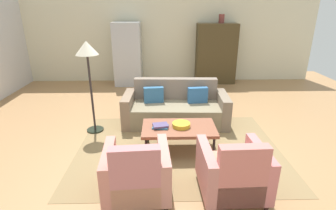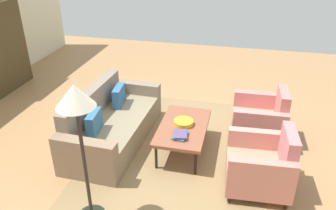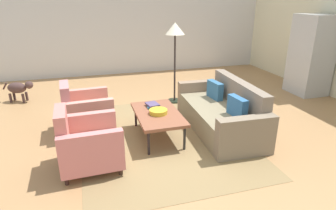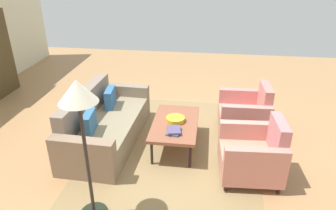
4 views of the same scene
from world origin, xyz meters
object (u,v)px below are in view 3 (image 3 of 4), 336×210
object	(u,v)px
couch	(223,113)
fruit_bowl	(158,112)
coffee_table	(158,115)
floor_lamp	(175,36)
armchair_right	(85,145)
book_stack	(152,105)
armchair_left	(84,112)
refrigerator	(311,55)
dog	(19,88)

from	to	relation	value
couch	fruit_bowl	distance (m)	1.20
coffee_table	fruit_bowl	xyz separation A→B (m)	(0.03, -0.00, 0.07)
couch	floor_lamp	world-z (taller)	floor_lamp
fruit_bowl	coffee_table	bearing A→B (deg)	180.00
armchair_right	book_stack	world-z (taller)	armchair_right
armchair_left	refrigerator	size ratio (longest dim) A/B	0.48
refrigerator	floor_lamp	xyz separation A→B (m)	(-0.30, -3.27, 0.52)
fruit_bowl	refrigerator	world-z (taller)	refrigerator
armchair_left	refrigerator	xyz separation A→B (m)	(-0.69, 5.22, 0.58)
armchair_right	refrigerator	bearing A→B (deg)	107.97
fruit_bowl	book_stack	bearing A→B (deg)	-177.00
couch	coffee_table	bearing A→B (deg)	92.06
book_stack	floor_lamp	xyz separation A→B (m)	(-1.28, 0.81, 0.98)
couch	floor_lamp	xyz separation A→B (m)	(-1.59, -0.40, 1.16)
fruit_bowl	armchair_right	bearing A→B (deg)	-64.01
coffee_table	floor_lamp	size ratio (longest dim) A/B	0.70
coffee_table	armchair_right	world-z (taller)	armchair_right
armchair_right	dog	bearing A→B (deg)	-158.51
armchair_left	floor_lamp	bearing A→B (deg)	113.17
armchair_left	book_stack	size ratio (longest dim) A/B	3.21
couch	dog	bearing A→B (deg)	57.69
refrigerator	armchair_left	bearing A→B (deg)	-82.47
armchair_right	fruit_bowl	bearing A→B (deg)	114.09
couch	armchair_left	distance (m)	2.43
armchair_left	armchair_right	xyz separation A→B (m)	(1.20, -0.00, 0.00)
armchair_left	dog	xyz separation A→B (m)	(-1.96, -1.37, -0.03)
refrigerator	dog	bearing A→B (deg)	-100.91
floor_lamp	dog	world-z (taller)	floor_lamp
couch	dog	size ratio (longest dim) A/B	3.14
fruit_bowl	book_stack	world-z (taller)	fruit_bowl
book_stack	refrigerator	bearing A→B (deg)	103.53
armchair_right	couch	bearing A→B (deg)	102.38
fruit_bowl	floor_lamp	bearing A→B (deg)	154.02
couch	armchair_left	xyz separation A→B (m)	(-0.60, -2.35, 0.06)
coffee_table	fruit_bowl	bearing A→B (deg)	-0.00
armchair_left	floor_lamp	xyz separation A→B (m)	(-0.99, 1.96, 1.10)
armchair_left	fruit_bowl	world-z (taller)	armchair_left
coffee_table	refrigerator	size ratio (longest dim) A/B	0.65
book_stack	floor_lamp	world-z (taller)	floor_lamp
refrigerator	dog	xyz separation A→B (m)	(-1.27, -6.59, -0.61)
book_stack	refrigerator	xyz separation A→B (m)	(-0.98, 4.07, 0.46)
fruit_bowl	book_stack	xyz separation A→B (m)	(-0.34, -0.02, -0.01)
armchair_left	dog	world-z (taller)	armchair_left
armchair_right	floor_lamp	size ratio (longest dim) A/B	0.51
armchair_left	dog	distance (m)	2.39
refrigerator	floor_lamp	bearing A→B (deg)	-95.25
floor_lamp	dog	xyz separation A→B (m)	(-0.97, -3.32, -1.13)
armchair_right	dog	xyz separation A→B (m)	(-3.16, -1.37, -0.03)
book_stack	coffee_table	bearing A→B (deg)	3.33
armchair_left	dog	size ratio (longest dim) A/B	1.29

